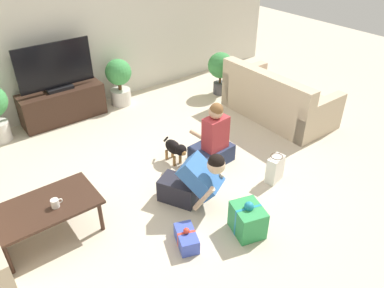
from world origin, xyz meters
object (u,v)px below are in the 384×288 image
(tv_console, at_px, (63,105))
(coffee_table, at_px, (45,209))
(person_sitting, at_px, (213,142))
(mug, at_px, (55,203))
(gift_bag_a, at_px, (275,169))
(sofa_right, at_px, (277,100))
(potted_plant_back_right, at_px, (119,79))
(gift_box_a, at_px, (248,220))
(tv, at_px, (56,69))
(potted_plant_corner_right, at_px, (221,68))
(gift_box_b, at_px, (187,238))
(person_kneeling, at_px, (194,181))
(dog, at_px, (175,148))

(tv_console, bearing_deg, coffee_table, -114.41)
(person_sitting, bearing_deg, mug, -2.21)
(person_sitting, relative_size, gift_bag_a, 2.41)
(tv_console, distance_m, mug, 2.66)
(sofa_right, bearing_deg, potted_plant_back_right, 42.61)
(tv_console, relative_size, mug, 10.82)
(coffee_table, relative_size, mug, 8.79)
(gift_bag_a, bearing_deg, gift_box_a, -154.35)
(potted_plant_back_right, bearing_deg, gift_box_a, -96.43)
(coffee_table, xyz_separation_m, gift_bag_a, (2.57, -0.78, -0.19))
(tv_console, xyz_separation_m, potted_plant_back_right, (1.00, -0.05, 0.20))
(tv, bearing_deg, potted_plant_corner_right, -16.16)
(potted_plant_corner_right, bearing_deg, gift_box_a, -126.03)
(potted_plant_corner_right, relative_size, gift_bag_a, 2.08)
(potted_plant_corner_right, bearing_deg, potted_plant_back_right, 156.50)
(sofa_right, height_order, gift_box_b, sofa_right)
(mug, bearing_deg, coffee_table, 136.81)
(potted_plant_corner_right, bearing_deg, person_sitting, -133.24)
(person_kneeling, bearing_deg, potted_plant_corner_right, 15.56)
(sofa_right, relative_size, person_kneeling, 2.23)
(gift_box_a, bearing_deg, dog, 85.31)
(tv_console, height_order, gift_box_b, tv_console)
(gift_box_a, xyz_separation_m, gift_bag_a, (0.89, 0.43, 0.01))
(coffee_table, xyz_separation_m, tv, (1.08, 2.37, 0.48))
(gift_box_b, height_order, gift_bag_a, gift_bag_a)
(tv, height_order, gift_box_b, tv)
(tv_console, xyz_separation_m, gift_box_a, (0.60, -3.58, -0.09))
(tv, distance_m, dog, 2.30)
(sofa_right, height_order, tv, tv)
(potted_plant_corner_right, relative_size, person_kneeling, 0.97)
(tv_console, height_order, gift_bag_a, tv_console)
(potted_plant_back_right, bearing_deg, sofa_right, -47.39)
(coffee_table, xyz_separation_m, person_sitting, (2.22, 0.00, -0.05))
(potted_plant_back_right, xyz_separation_m, person_kneeling, (-0.58, -2.84, -0.13))
(sofa_right, distance_m, person_kneeling, 2.53)
(person_kneeling, xyz_separation_m, dog, (0.30, 0.80, -0.10))
(tv, xyz_separation_m, person_kneeling, (0.42, -2.89, -0.52))
(sofa_right, xyz_separation_m, dog, (-2.07, -0.09, -0.06))
(sofa_right, distance_m, gift_box_b, 3.12)
(gift_box_a, height_order, gift_bag_a, gift_box_a)
(sofa_right, relative_size, mug, 14.69)
(gift_bag_a, distance_m, mug, 2.59)
(gift_box_b, bearing_deg, mug, 137.77)
(sofa_right, relative_size, tv_console, 1.36)
(sofa_right, xyz_separation_m, gift_bag_a, (-1.30, -1.15, -0.11))
(coffee_table, bearing_deg, person_sitting, 0.10)
(person_kneeling, bearing_deg, mug, 135.18)
(coffee_table, height_order, gift_box_a, coffee_table)
(person_sitting, xyz_separation_m, dog, (-0.42, 0.28, -0.09))
(tv_console, distance_m, potted_plant_corner_right, 2.77)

